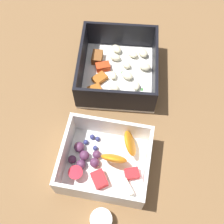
% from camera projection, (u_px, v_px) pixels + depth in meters
% --- Properties ---
extents(table_surface, '(0.80, 0.80, 0.02)m').
position_uv_depth(table_surface, '(109.00, 114.00, 0.60)').
color(table_surface, brown).
rests_on(table_surface, ground).
extents(pasta_container, '(0.20, 0.18, 0.07)m').
position_uv_depth(pasta_container, '(117.00, 69.00, 0.62)').
color(pasta_container, white).
rests_on(pasta_container, table_surface).
extents(fruit_bowl, '(0.14, 0.16, 0.06)m').
position_uv_depth(fruit_bowl, '(106.00, 161.00, 0.52)').
color(fruit_bowl, white).
rests_on(fruit_bowl, table_surface).
extents(paper_cup_liner, '(0.04, 0.04, 0.02)m').
position_uv_depth(paper_cup_liner, '(101.00, 220.00, 0.48)').
color(paper_cup_liner, white).
rests_on(paper_cup_liner, table_surface).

